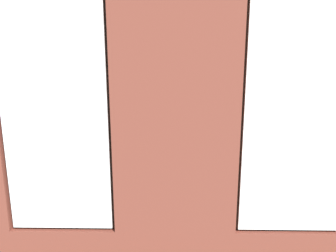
{
  "coord_description": "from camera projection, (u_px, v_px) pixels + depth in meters",
  "views": [
    {
      "loc": [
        0.02,
        5.32,
        2.16
      ],
      "look_at": [
        0.11,
        0.4,
        1.12
      ],
      "focal_mm": 32.0,
      "sensor_mm": 36.0,
      "label": 1
    }
  ],
  "objects": [
    {
      "name": "ground_plane",
      "position": [
        174.0,
        182.0,
        5.66
      ],
      "size": [
        6.67,
        6.03,
        0.1
      ],
      "primitive_type": "cube",
      "color": "brown"
    },
    {
      "name": "brick_wall_with_windows",
      "position": [
        175.0,
        135.0,
        2.77
      ],
      "size": [
        6.07,
        0.3,
        3.09
      ],
      "color": "brown",
      "rests_on": "ground_plane"
    },
    {
      "name": "white_wall_right",
      "position": [
        3.0,
        99.0,
        5.19
      ],
      "size": [
        0.1,
        5.03,
        3.09
      ],
      "primitive_type": "cube",
      "color": "white",
      "rests_on": "ground_plane"
    },
    {
      "name": "couch_by_window",
      "position": [
        174.0,
        216.0,
        3.65
      ],
      "size": [
        1.9,
        0.87,
        0.8
      ],
      "color": "black",
      "rests_on": "ground_plane"
    },
    {
      "name": "couch_left",
      "position": [
        318.0,
        178.0,
        4.84
      ],
      "size": [
        0.9,
        1.78,
        0.8
      ],
      "rotation": [
        0.0,
        0.0,
        1.59
      ],
      "color": "black",
      "rests_on": "ground_plane"
    },
    {
      "name": "coffee_table",
      "position": [
        156.0,
        154.0,
        6.0
      ],
      "size": [
        1.36,
        0.78,
        0.43
      ],
      "color": "tan",
      "rests_on": "ground_plane"
    },
    {
      "name": "cup_ceramic",
      "position": [
        175.0,
        147.0,
        6.11
      ],
      "size": [
        0.07,
        0.07,
        0.09
      ],
      "primitive_type": "cylinder",
      "color": "#B23D38",
      "rests_on": "coffee_table"
    },
    {
      "name": "candle_jar",
      "position": [
        135.0,
        150.0,
        5.87
      ],
      "size": [
        0.08,
        0.08,
        0.11
      ],
      "primitive_type": "cylinder",
      "color": "#B7333D",
      "rests_on": "coffee_table"
    },
    {
      "name": "table_plant_small",
      "position": [
        148.0,
        143.0,
        6.06
      ],
      "size": [
        0.15,
        0.15,
        0.25
      ],
      "color": "#47423D",
      "rests_on": "coffee_table"
    },
    {
      "name": "remote_gray",
      "position": [
        156.0,
        151.0,
        5.99
      ],
      "size": [
        0.09,
        0.18,
        0.02
      ],
      "primitive_type": "cube",
      "rotation": [
        0.0,
        0.0,
        0.28
      ],
      "color": "#59595B",
      "rests_on": "coffee_table"
    },
    {
      "name": "remote_silver",
      "position": [
        161.0,
        152.0,
        5.87
      ],
      "size": [
        0.17,
        0.06,
        0.02
      ],
      "primitive_type": "cube",
      "rotation": [
        0.0,
        0.0,
        1.65
      ],
      "color": "#B2B2B7",
      "rests_on": "coffee_table"
    },
    {
      "name": "media_console",
      "position": [
        18.0,
        177.0,
        5.15
      ],
      "size": [
        1.01,
        0.42,
        0.46
      ],
      "primitive_type": "cube",
      "color": "black",
      "rests_on": "ground_plane"
    },
    {
      "name": "tv_flatscreen",
      "position": [
        15.0,
        141.0,
        5.02
      ],
      "size": [
        1.17,
        0.2,
        0.82
      ],
      "color": "black",
      "rests_on": "media_console"
    },
    {
      "name": "potted_plant_foreground_right",
      "position": [
        78.0,
        113.0,
        7.41
      ],
      "size": [
        1.04,
        0.97,
        1.43
      ],
      "color": "#47423D",
      "rests_on": "ground_plane"
    },
    {
      "name": "potted_plant_between_couches",
      "position": [
        289.0,
        194.0,
        3.62
      ],
      "size": [
        0.9,
        0.9,
        1.28
      ],
      "color": "beige",
      "rests_on": "ground_plane"
    },
    {
      "name": "potted_plant_by_left_couch",
      "position": [
        269.0,
        149.0,
        6.13
      ],
      "size": [
        0.52,
        0.52,
        0.66
      ],
      "color": "brown",
      "rests_on": "ground_plane"
    },
    {
      "name": "potted_plant_mid_room_small",
      "position": [
        193.0,
        138.0,
        6.61
      ],
      "size": [
        0.5,
        0.5,
        0.8
      ],
      "color": "#9E5638",
      "rests_on": "ground_plane"
    }
  ]
}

